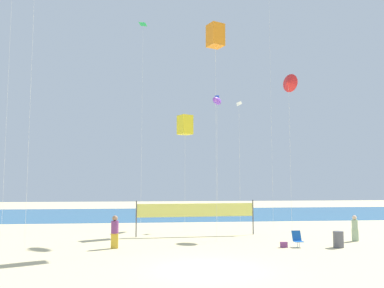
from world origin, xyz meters
TOP-DOWN VIEW (x-y plane):
  - ground_plane at (0.00, 0.00)m, footprint 120.00×120.00m
  - ocean_band at (0.00, 29.71)m, footprint 120.00×20.00m
  - beachgoer_sage_shirt at (10.30, 7.02)m, footprint 0.36×0.36m
  - beachgoer_plum_shirt at (-4.28, 5.87)m, footprint 0.41×0.41m
  - folding_beach_chair at (5.94, 5.27)m, footprint 0.52×0.65m
  - trash_barrel at (8.13, 4.81)m, footprint 0.58×0.58m
  - volleyball_net at (0.81, 10.57)m, footprint 8.18×0.62m
  - beach_handbag at (5.09, 5.13)m, footprint 0.39×0.19m
  - kite_red_delta at (7.88, 11.46)m, footprint 1.05×1.38m
  - kite_yellow_box at (0.20, 12.36)m, footprint 1.22×1.22m
  - kite_white_diamond at (5.11, 16.00)m, footprint 0.62×0.61m
  - kite_green_diamond at (-3.06, 17.31)m, footprint 0.88×0.88m
  - kite_violet_inflatable at (3.42, 17.05)m, footprint 1.31×1.86m
  - kite_orange_box at (1.67, 7.36)m, footprint 1.18×1.18m

SIDE VIEW (x-z plane):
  - ground_plane at x=0.00m, z-range 0.00..0.00m
  - ocean_band at x=0.00m, z-range 0.00..0.01m
  - beach_handbag at x=5.09m, z-range 0.00..0.31m
  - trash_barrel at x=8.13m, z-range 0.00..0.90m
  - folding_beach_chair at x=5.94m, z-range 0.02..0.91m
  - beachgoer_sage_shirt at x=10.30m, z-range 0.05..1.63m
  - beachgoer_plum_shirt at x=-4.28m, z-range 0.06..1.85m
  - volleyball_net at x=0.81m, z-range 0.44..2.84m
  - kite_yellow_box at x=0.20m, z-range 3.57..12.15m
  - kite_white_diamond at x=5.11m, z-range 4.78..15.29m
  - kite_violet_inflatable at x=3.42m, z-range 5.10..16.29m
  - kite_red_delta at x=7.88m, z-range 5.17..16.89m
  - kite_orange_box at x=1.67m, z-range 6.08..19.69m
  - kite_green_diamond at x=-3.06m, z-range 8.37..26.06m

